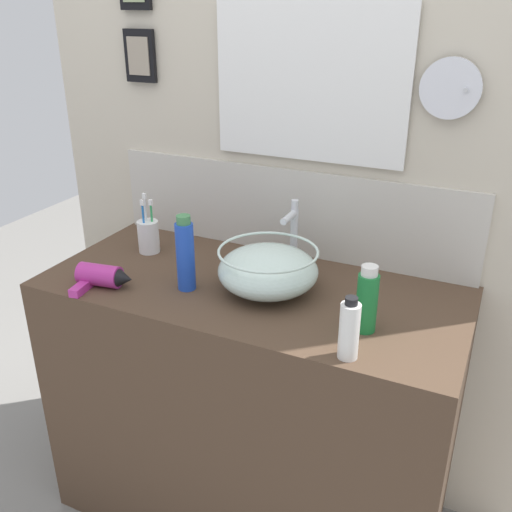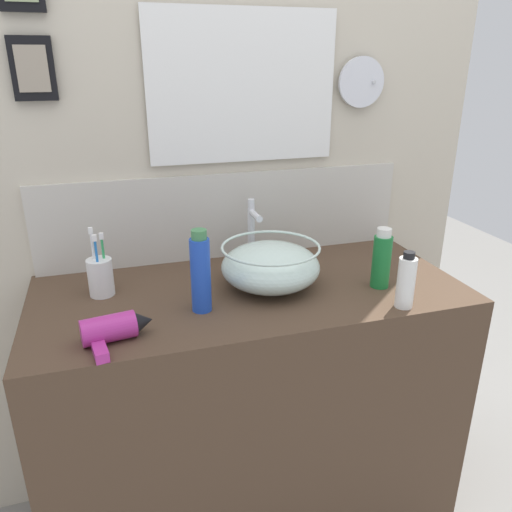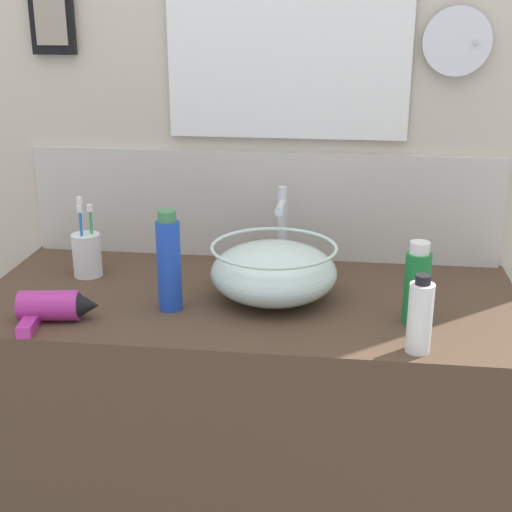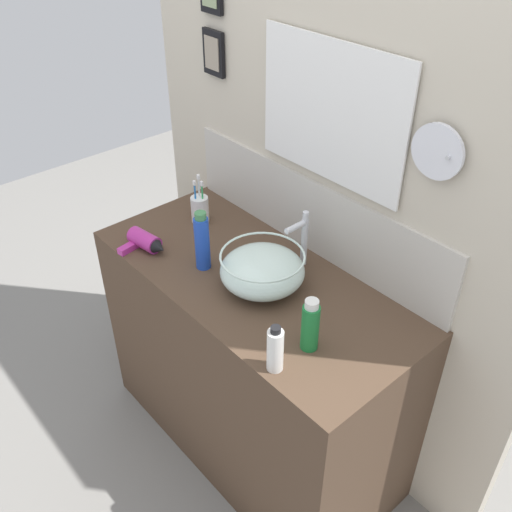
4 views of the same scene
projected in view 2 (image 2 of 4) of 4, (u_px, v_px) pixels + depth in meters
The scene contains 10 objects.
ground_plane at pixel (251, 512), 1.79m from camera, with size 6.00×6.00×0.00m, color gray.
vanity_counter at pixel (251, 411), 1.63m from camera, with size 1.25×0.57×0.88m, color #4C3828.
back_panel at pixel (222, 144), 1.61m from camera, with size 1.76×0.10×2.52m.
glass_bowl_sink at pixel (271, 266), 1.45m from camera, with size 0.29×0.29×0.13m.
faucet at pixel (252, 229), 1.60m from camera, with size 0.02×0.10×0.22m.
hair_drier at pixel (115, 329), 1.18m from camera, with size 0.18×0.14×0.07m.
toothbrush_cup at pixel (101, 276), 1.41m from camera, with size 0.07×0.07×0.20m.
shampoo_bottle at pixel (406, 282), 1.33m from camera, with size 0.05×0.05×0.16m.
spray_bottle at pixel (382, 259), 1.45m from camera, with size 0.05×0.05×0.18m.
lotion_bottle at pixel (201, 273), 1.30m from camera, with size 0.05×0.05×0.23m.
Camera 2 is at (-0.37, -1.28, 1.51)m, focal length 35.00 mm.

